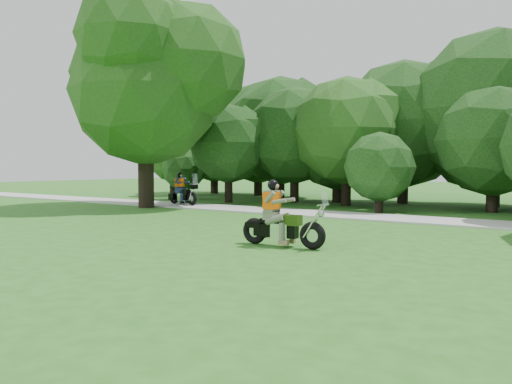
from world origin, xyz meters
The scene contains 6 objects.
ground centered at (0.00, 0.00, 0.00)m, with size 100.00×100.00×0.00m, color #275E1B.
walkway centered at (0.00, 8.00, 0.03)m, with size 60.00×2.20×0.06m, color #ACACA7.
tree_line centered at (0.11, 14.44, 3.57)m, with size 38.91×12.13×7.84m.
big_tree_west centered at (-10.54, 6.85, 5.76)m, with size 8.64×6.56×9.96m.
chopper_motorcycle centered at (-0.13, 0.88, 0.56)m, with size 2.11×0.56×1.51m.
touring_motorcycle centered at (-9.90, 8.08, 0.59)m, with size 1.92×0.77×1.47m.
Camera 1 is at (5.84, -8.60, 1.82)m, focal length 35.00 mm.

